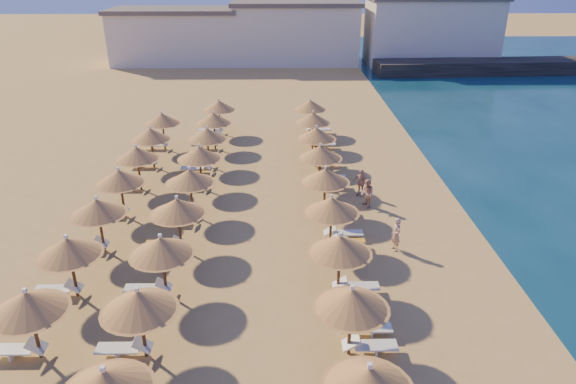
{
  "coord_description": "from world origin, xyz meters",
  "views": [
    {
      "loc": [
        0.41,
        -19.37,
        11.94
      ],
      "look_at": [
        0.79,
        4.0,
        1.3
      ],
      "focal_mm": 32.0,
      "sensor_mm": 36.0,
      "label": 1
    }
  ],
  "objects_px": {
    "parasol_row_east": "(328,190)",
    "beachgoer_c": "(361,182)",
    "jetty": "(506,66)",
    "beachgoer_b": "(367,194)",
    "parasol_row_west": "(184,191)",
    "beachgoer_a": "(396,234)"
  },
  "relations": [
    {
      "from": "beachgoer_c",
      "to": "parasol_row_east",
      "type": "bearing_deg",
      "value": -81.35
    },
    {
      "from": "jetty",
      "to": "parasol_row_west",
      "type": "bearing_deg",
      "value": -132.67
    },
    {
      "from": "beachgoer_c",
      "to": "beachgoer_b",
      "type": "height_order",
      "value": "beachgoer_b"
    },
    {
      "from": "jetty",
      "to": "beachgoer_a",
      "type": "xyz_separation_m",
      "value": [
        -20.71,
        -38.98,
        0.03
      ]
    },
    {
      "from": "parasol_row_east",
      "to": "beachgoer_a",
      "type": "relative_size",
      "value": 20.97
    },
    {
      "from": "parasol_row_east",
      "to": "beachgoer_a",
      "type": "distance_m",
      "value": 3.68
    },
    {
      "from": "beachgoer_a",
      "to": "jetty",
      "type": "bearing_deg",
      "value": 133.8
    },
    {
      "from": "beachgoer_c",
      "to": "jetty",
      "type": "bearing_deg",
      "value": 94.1
    },
    {
      "from": "beachgoer_a",
      "to": "beachgoer_b",
      "type": "bearing_deg",
      "value": 169.42
    },
    {
      "from": "beachgoer_a",
      "to": "parasol_row_east",
      "type": "bearing_deg",
      "value": -140.06
    },
    {
      "from": "beachgoer_a",
      "to": "beachgoer_b",
      "type": "xyz_separation_m",
      "value": [
        -0.59,
        4.39,
        -0.01
      ]
    },
    {
      "from": "beachgoer_b",
      "to": "parasol_row_west",
      "type": "bearing_deg",
      "value": -94.38
    },
    {
      "from": "jetty",
      "to": "beachgoer_c",
      "type": "relative_size",
      "value": 19.52
    },
    {
      "from": "parasol_row_east",
      "to": "beachgoer_c",
      "type": "distance_m",
      "value": 4.82
    },
    {
      "from": "jetty",
      "to": "beachgoer_b",
      "type": "xyz_separation_m",
      "value": [
        -21.3,
        -34.6,
        0.03
      ]
    },
    {
      "from": "jetty",
      "to": "beachgoer_a",
      "type": "distance_m",
      "value": 44.14
    },
    {
      "from": "parasol_row_west",
      "to": "jetty",
      "type": "bearing_deg",
      "value": 50.81
    },
    {
      "from": "jetty",
      "to": "parasol_row_east",
      "type": "bearing_deg",
      "value": -125.92
    },
    {
      "from": "jetty",
      "to": "beachgoer_b",
      "type": "bearing_deg",
      "value": -125.11
    },
    {
      "from": "beachgoer_b",
      "to": "parasol_row_east",
      "type": "bearing_deg",
      "value": -62.32
    },
    {
      "from": "jetty",
      "to": "parasol_row_west",
      "type": "xyz_separation_m",
      "value": [
        -30.31,
        -37.18,
        1.39
      ]
    },
    {
      "from": "jetty",
      "to": "beachgoer_a",
      "type": "height_order",
      "value": "beachgoer_a"
    }
  ]
}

